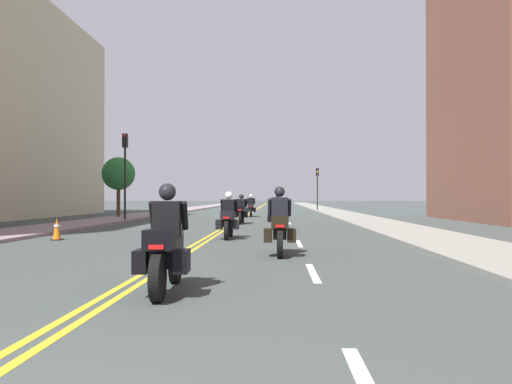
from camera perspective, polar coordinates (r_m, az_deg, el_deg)
name	(u,v)px	position (r m, az deg, el deg)	size (l,w,h in m)	color
ground_plane	(253,212)	(49.69, -0.37, -2.20)	(264.00, 264.00, 0.00)	#3D4643
sidewalk_left	(176,211)	(50.61, -8.93, -2.09)	(2.96, 144.00, 0.12)	gray
sidewalk_right	(330,211)	(49.90, 8.32, -2.12)	(2.96, 144.00, 0.12)	gray
centreline_yellow_inner	(251,212)	(49.70, -0.51, -2.19)	(0.12, 132.00, 0.01)	yellow
centreline_yellow_outer	(254,212)	(49.68, -0.23, -2.19)	(0.12, 132.00, 0.01)	yellow
lane_dashes_white	(288,221)	(30.65, 3.61, -3.21)	(0.14, 56.40, 0.01)	silver
building_left_1	(14,115)	(41.91, -25.36, 7.77)	(7.47, 17.43, 14.90)	beige
motorcycle_0	(166,249)	(7.71, -9.99, -6.28)	(0.78, 2.22, 1.63)	black
motorcycle_1	(280,228)	(12.48, 2.66, -4.02)	(0.76, 2.17, 1.68)	black
motorcycle_2	(228,219)	(17.42, -3.10, -3.08)	(0.76, 2.14, 1.61)	black
motorcycle_3	(277,214)	(22.33, 2.36, -2.50)	(0.78, 2.17, 1.66)	black
motorcycle_4	(241,211)	(27.00, -1.66, -2.19)	(0.77, 2.24, 1.58)	black
motorcycle_5	(277,209)	(32.15, 2.34, -1.91)	(0.78, 2.15, 1.58)	black
motorcycle_6	(251,208)	(36.88, -0.57, -1.76)	(0.77, 2.09, 1.61)	black
traffic_cone_1	(57,229)	(18.08, -21.35, -3.86)	(0.34, 0.34, 0.74)	black
traffic_light_near	(125,161)	(30.61, -14.42, 3.36)	(0.28, 0.38, 5.10)	black
traffic_light_far	(317,181)	(52.13, 6.86, 1.22)	(0.28, 0.38, 4.37)	black
street_tree_0	(118,174)	(34.93, -15.10, 1.96)	(2.17, 2.17, 4.05)	#4D3925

